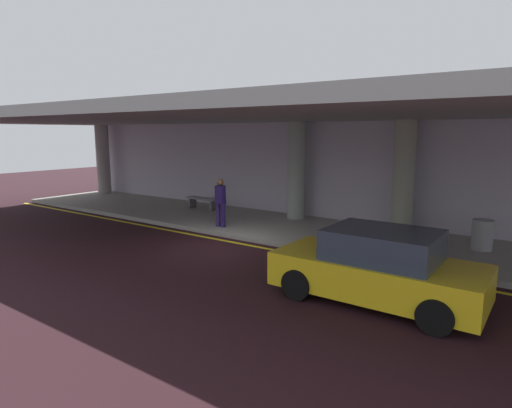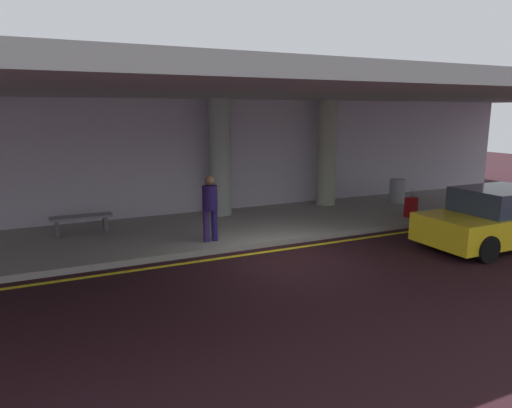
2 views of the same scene
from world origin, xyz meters
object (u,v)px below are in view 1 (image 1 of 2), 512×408
at_px(car_yellow_taxi, 378,268).
at_px(trash_bin_steel, 482,235).
at_px(support_column_far_left, 103,159).
at_px(support_column_center, 404,177).
at_px(traveler_with_luggage, 220,199).
at_px(suitcase_upright_primary, 416,247).
at_px(support_column_left_mid, 296,171).
at_px(bench_metal, 203,201).

height_order(car_yellow_taxi, trash_bin_steel, car_yellow_taxi).
distance_m(support_column_far_left, support_column_center, 16.00).
xyz_separation_m(car_yellow_taxi, traveler_with_luggage, (-6.68, 3.01, 0.40)).
bearing_deg(support_column_far_left, suitcase_upright_primary, -9.48).
bearing_deg(support_column_left_mid, car_yellow_taxi, -47.75).
xyz_separation_m(support_column_center, suitcase_upright_primary, (1.27, -2.88, -1.51)).
distance_m(traveler_with_luggage, trash_bin_steel, 8.13).
xyz_separation_m(support_column_far_left, support_column_left_mid, (12.00, 0.00, 0.00)).
distance_m(support_column_center, bench_metal, 8.42).
distance_m(traveler_with_luggage, suitcase_upright_primary, 6.66).
bearing_deg(traveler_with_luggage, support_column_far_left, -153.26).
height_order(support_column_far_left, car_yellow_taxi, support_column_far_left).
height_order(support_column_far_left, bench_metal, support_column_far_left).
relative_size(support_column_left_mid, suitcase_upright_primary, 4.06).
distance_m(support_column_center, trash_bin_steel, 3.00).
xyz_separation_m(support_column_left_mid, traveler_with_luggage, (-1.36, -2.84, -0.86)).
distance_m(support_column_far_left, support_column_left_mid, 12.00).
bearing_deg(support_column_left_mid, support_column_far_left, 180.00).
distance_m(support_column_far_left, bench_metal, 7.89).
relative_size(support_column_far_left, support_column_left_mid, 1.00).
bearing_deg(support_column_left_mid, suitcase_upright_primary, -28.68).
xyz_separation_m(support_column_far_left, suitcase_upright_primary, (17.27, -2.88, -1.51)).
bearing_deg(support_column_far_left, support_column_center, 0.00).
height_order(support_column_left_mid, trash_bin_steel, support_column_left_mid).
height_order(support_column_center, bench_metal, support_column_center).
distance_m(support_column_far_left, traveler_with_luggage, 11.05).
xyz_separation_m(suitcase_upright_primary, bench_metal, (-9.54, 2.30, 0.04)).
height_order(support_column_left_mid, car_yellow_taxi, support_column_left_mid).
xyz_separation_m(support_column_center, traveler_with_luggage, (-5.36, -2.84, -0.86)).
bearing_deg(car_yellow_taxi, support_column_far_left, 162.32).
bearing_deg(support_column_center, support_column_left_mid, 180.00).
relative_size(support_column_far_left, car_yellow_taxi, 0.89).
distance_m(car_yellow_taxi, trash_bin_steel, 5.13).
height_order(support_column_center, car_yellow_taxi, support_column_center).
bearing_deg(bench_metal, trash_bin_steel, -1.53).
xyz_separation_m(suitcase_upright_primary, trash_bin_steel, (1.24, 2.01, 0.11)).
relative_size(support_column_left_mid, traveler_with_luggage, 2.17).
bearing_deg(car_yellow_taxi, suitcase_upright_primary, 91.93).
bearing_deg(support_column_far_left, car_yellow_taxi, -18.68).
bearing_deg(suitcase_upright_primary, bench_metal, -168.00).
bearing_deg(support_column_left_mid, support_column_center, 0.00).
height_order(support_column_left_mid, support_column_center, same).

